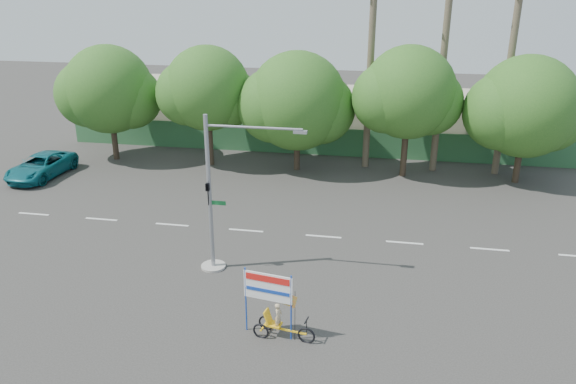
# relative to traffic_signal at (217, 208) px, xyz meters

# --- Properties ---
(ground) EXTENTS (120.00, 120.00, 0.00)m
(ground) POSITION_rel_traffic_signal_xyz_m (2.20, -3.98, -2.92)
(ground) COLOR #33302D
(ground) RESTS_ON ground
(fence) EXTENTS (38.00, 0.08, 2.00)m
(fence) POSITION_rel_traffic_signal_xyz_m (2.20, 17.52, -1.92)
(fence) COLOR #336B3D
(fence) RESTS_ON ground
(building_left) EXTENTS (12.00, 8.00, 4.00)m
(building_left) POSITION_rel_traffic_signal_xyz_m (-7.80, 22.02, -0.92)
(building_left) COLOR #B5AD90
(building_left) RESTS_ON ground
(building_right) EXTENTS (14.00, 8.00, 3.60)m
(building_right) POSITION_rel_traffic_signal_xyz_m (10.20, 22.02, -1.12)
(building_right) COLOR #B5AD90
(building_right) RESTS_ON ground
(tree_far_left) EXTENTS (7.14, 6.00, 7.96)m
(tree_far_left) POSITION_rel_traffic_signal_xyz_m (-11.85, 14.02, 1.84)
(tree_far_left) COLOR #473828
(tree_far_left) RESTS_ON ground
(tree_left) EXTENTS (6.66, 5.60, 8.07)m
(tree_left) POSITION_rel_traffic_signal_xyz_m (-4.85, 14.02, 2.14)
(tree_left) COLOR #473828
(tree_left) RESTS_ON ground
(tree_center) EXTENTS (7.62, 6.40, 7.85)m
(tree_center) POSITION_rel_traffic_signal_xyz_m (1.14, 14.02, 1.55)
(tree_center) COLOR #473828
(tree_center) RESTS_ON ground
(tree_right) EXTENTS (6.90, 5.80, 8.36)m
(tree_right) POSITION_rel_traffic_signal_xyz_m (8.15, 14.02, 2.32)
(tree_right) COLOR #473828
(tree_right) RESTS_ON ground
(tree_far_right) EXTENTS (7.38, 6.20, 7.94)m
(tree_far_right) POSITION_rel_traffic_signal_xyz_m (15.15, 14.02, 1.73)
(tree_far_right) COLOR #473828
(tree_far_right) RESTS_ON ground
(palm_tall) EXTENTS (3.73, 3.79, 17.45)m
(palm_tall) POSITION_rel_traffic_signal_xyz_m (10.20, 15.52, 7.55)
(palm_tall) COLOR #70604C
(palm_tall) RESTS_ON ground
(palm_mid) EXTENTS (3.73, 3.79, 15.45)m
(palm_mid) POSITION_rel_traffic_signal_xyz_m (14.20, 15.52, 6.48)
(palm_mid) COLOR #70604C
(palm_mid) RESTS_ON ground
(palm_short) EXTENTS (3.73, 3.79, 14.45)m
(palm_short) POSITION_rel_traffic_signal_xyz_m (5.70, 15.52, 5.94)
(palm_short) COLOR #70604C
(palm_short) RESTS_ON ground
(traffic_signal) EXTENTS (4.72, 1.10, 7.00)m
(traffic_signal) POSITION_rel_traffic_signal_xyz_m (0.00, 0.00, 0.00)
(traffic_signal) COLOR gray
(traffic_signal) RESTS_ON ground
(trike_billboard) EXTENTS (2.67, 0.84, 2.64)m
(trike_billboard) POSITION_rel_traffic_signal_xyz_m (3.44, -4.52, -1.85)
(trike_billboard) COLOR black
(trike_billboard) RESTS_ON ground
(pickup_truck) EXTENTS (2.73, 5.39, 1.46)m
(pickup_truck) POSITION_rel_traffic_signal_xyz_m (-14.80, 9.64, -2.19)
(pickup_truck) COLOR #0F656F
(pickup_truck) RESTS_ON ground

